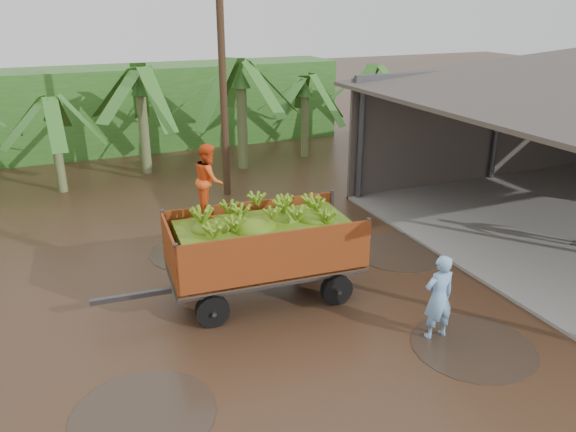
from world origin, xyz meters
The scene contains 6 objects.
ground centered at (0.00, 0.00, 0.00)m, with size 100.00×100.00×0.00m, color black.
hedge_north centered at (-2.00, 16.00, 1.80)m, with size 22.00×3.00×3.60m, color #2D661E.
banana_trailer centered at (-0.01, 0.79, 1.28)m, with size 5.89×2.32×3.50m.
man_blue centered at (2.54, -2.14, 0.89)m, with size 0.65×0.43×1.78m, color #7EB1E6.
utility_pole centered at (1.40, 7.97, 4.12)m, with size 1.20×0.24×8.14m.
banana_plants centered at (-3.89, 7.69, 1.84)m, with size 24.91×20.72×4.31m.
Camera 1 is at (-3.96, -9.82, 6.30)m, focal length 35.00 mm.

